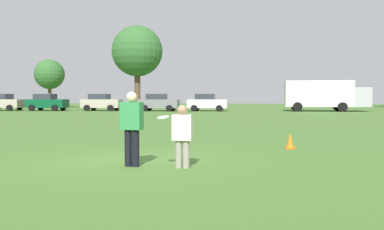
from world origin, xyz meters
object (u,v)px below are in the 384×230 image
Objects in this scene: parked_car_near_left at (3,102)px; box_truck at (324,94)px; parked_car_center at (101,102)px; traffic_cone at (290,141)px; parked_car_near_right at (207,102)px; frisbee at (163,117)px; parked_car_mid_right at (158,102)px; player_defender at (182,133)px; player_thrower at (132,125)px; parked_car_mid_left at (47,102)px.

parked_car_near_left is 0.50× the size of box_truck.
box_truck is at bearing 5.11° from parked_car_center.
parked_car_near_right is (-6.52, 31.91, 0.69)m from traffic_cone.
parked_car_center is at bearing -176.06° from parked_car_near_right.
parked_car_center reaches higher than traffic_cone.
parked_car_near_left is (-25.64, 34.14, -0.23)m from frisbee.
frisbee is 0.07× the size of parked_car_near_right.
parked_car_mid_right is 0.50× the size of box_truck.
parked_car_center is at bearing -174.89° from box_truck.
parked_car_mid_right is at bearing -173.41° from box_truck.
parked_car_near_left is at bearing -175.65° from parked_car_mid_right.
player_defender is 0.57m from frisbee.
player_thrower is 36.02m from parked_car_near_right.
parked_car_mid_left is 5.90m from parked_car_center.
parked_car_near_left reaches higher than frisbee.
traffic_cone is at bearing -78.45° from parked_car_near_right.
traffic_cone is 0.11× the size of parked_car_mid_right.
player_defender is 38.34m from parked_car_center.
parked_car_mid_right is at bearing 104.26° from player_defender.
parked_car_mid_left is 29.54m from box_truck.
traffic_cone is at bearing 46.23° from player_thrower.
parked_car_near_left and parked_car_near_right have the same top height.
parked_car_mid_left is at bearing 4.35° from parked_car_near_left.
box_truck reaches higher than frisbee.
parked_car_near_left is 22.27m from parked_car_near_right.
parked_car_mid_right is (17.08, 1.30, 0.00)m from parked_car_near_left.
parked_car_near_left is 1.00× the size of parked_car_mid_right.
parked_car_center and parked_car_mid_right have the same top height.
parked_car_mid_left and parked_car_mid_right have the same top height.
box_truck reaches higher than parked_car_center.
player_defender is 2.98× the size of traffic_cone.
box_truck is (12.14, 1.32, 0.83)m from parked_car_near_right.
box_truck is at bearing 76.94° from frisbee.
parked_car_mid_left is (4.94, 0.38, 0.00)m from parked_car_near_left.
frisbee is 0.07× the size of parked_car_mid_right.
parked_car_near_right reaches higher than player_defender.
box_truck is (8.69, 37.43, 0.59)m from frisbee.
parked_car_mid_left reaches higher than player_defender.
player_defender reaches higher than traffic_cone.
parked_car_mid_left reaches higher than frisbee.
parked_car_near_left is at bearing 126.21° from player_thrower.
parked_car_mid_right is at bearing -172.47° from parked_car_near_right.
player_thrower is 1.21m from player_defender.
parked_car_mid_right and parked_car_near_right have the same top height.
player_defender is at bearing 20.37° from frisbee.
parked_car_mid_right is at bearing 1.02° from parked_car_center.
parked_car_mid_right is 17.38m from box_truck.
parked_car_center is at bearing 113.47° from player_defender.
box_truck is at bearing 75.74° from player_thrower.
player_defender is at bearing -75.74° from parked_car_mid_right.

